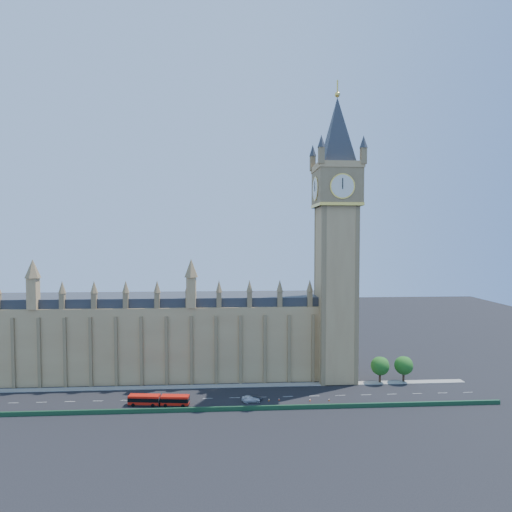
{
  "coord_description": "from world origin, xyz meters",
  "views": [
    {
      "loc": [
        3.54,
        -117.27,
        47.39
      ],
      "look_at": [
        10.96,
        10.0,
        41.95
      ],
      "focal_mm": 28.0,
      "sensor_mm": 36.0,
      "label": 1
    }
  ],
  "objects": [
    {
      "name": "red_bus",
      "position": [
        -17.62,
        -4.24,
        1.54
      ],
      "size": [
        17.4,
        4.23,
        2.93
      ],
      "rotation": [
        0.0,
        0.0,
        -0.1
      ],
      "color": "red",
      "rests_on": "ground"
    },
    {
      "name": "ground",
      "position": [
        0.0,
        0.0,
        0.0
      ],
      "size": [
        400.0,
        400.0,
        0.0
      ],
      "primitive_type": "plane",
      "color": "black",
      "rests_on": "ground"
    },
    {
      "name": "cone_a",
      "position": [
        14.0,
        -2.98,
        0.36
      ],
      "size": [
        0.52,
        0.52,
        0.74
      ],
      "rotation": [
        0.0,
        0.0,
        0.12
      ],
      "color": "black",
      "rests_on": "ground"
    },
    {
      "name": "bridge_parapet",
      "position": [
        0.0,
        -9.0,
        0.6
      ],
      "size": [
        160.0,
        0.6,
        1.2
      ],
      "primitive_type": "cube",
      "color": "#1E4C2D",
      "rests_on": "ground"
    },
    {
      "name": "cone_d",
      "position": [
        17.01,
        -2.68,
        0.33
      ],
      "size": [
        0.44,
        0.44,
        0.66
      ],
      "rotation": [
        0.0,
        0.0,
        0.06
      ],
      "color": "black",
      "rests_on": "ground"
    },
    {
      "name": "cone_b",
      "position": [
        25.99,
        -3.74,
        0.37
      ],
      "size": [
        0.54,
        0.54,
        0.74
      ],
      "rotation": [
        0.0,
        0.0,
        -0.18
      ],
      "color": "black",
      "rests_on": "ground"
    },
    {
      "name": "palace_westminster",
      "position": [
        -25.0,
        22.0,
        13.86
      ],
      "size": [
        120.0,
        20.0,
        28.0
      ],
      "color": "#AA8352",
      "rests_on": "ground"
    },
    {
      "name": "kerb_north",
      "position": [
        0.0,
        9.5,
        0.08
      ],
      "size": [
        160.0,
        3.0,
        0.16
      ],
      "primitive_type": "cube",
      "color": "gray",
      "rests_on": "ground"
    },
    {
      "name": "car_white",
      "position": [
        8.92,
        -3.55,
        0.72
      ],
      "size": [
        5.09,
        2.44,
        1.43
      ],
      "primitive_type": "imported",
      "rotation": [
        0.0,
        0.0,
        1.66
      ],
      "color": "silver",
      "rests_on": "ground"
    },
    {
      "name": "car_grey",
      "position": [
        10.25,
        -2.01,
        0.64
      ],
      "size": [
        3.83,
        1.66,
        1.29
      ],
      "primitive_type": "imported",
      "rotation": [
        0.0,
        0.0,
        1.61
      ],
      "color": "#42434A",
      "rests_on": "ground"
    },
    {
      "name": "tree_east_near",
      "position": [
        52.22,
        10.08,
        5.64
      ],
      "size": [
        6.0,
        6.0,
        8.5
      ],
      "color": "#382619",
      "rests_on": "ground"
    },
    {
      "name": "tree_east_far",
      "position": [
        60.22,
        10.08,
        5.64
      ],
      "size": [
        6.0,
        6.0,
        8.5
      ],
      "color": "#382619",
      "rests_on": "ground"
    },
    {
      "name": "car_silver",
      "position": [
        8.28,
        -2.94,
        0.74
      ],
      "size": [
        4.69,
        2.17,
        1.49
      ],
      "primitive_type": "imported",
      "rotation": [
        0.0,
        0.0,
        1.44
      ],
      "color": "#96999D",
      "rests_on": "ground"
    },
    {
      "name": "cone_c",
      "position": [
        31.62,
        -3.9,
        0.33
      ],
      "size": [
        0.52,
        0.52,
        0.67
      ],
      "rotation": [
        0.0,
        0.0,
        -0.27
      ],
      "color": "black",
      "rests_on": "ground"
    },
    {
      "name": "elizabeth_tower",
      "position": [
        38.0,
        13.99,
        54.56
      ],
      "size": [
        20.59,
        20.59,
        105.0
      ],
      "color": "#AA8352",
      "rests_on": "ground"
    }
  ]
}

